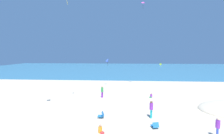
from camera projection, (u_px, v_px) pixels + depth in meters
The scene contains 12 objects.
ground_plane at pixel (113, 103), 20.94m from camera, with size 120.00×120.00×0.00m, color beige.
ocean_water at pixel (120, 68), 67.54m from camera, with size 120.00×60.00×0.05m, color teal.
beach_chair_mid_beach at pixel (155, 125), 13.92m from camera, with size 0.69×0.80×0.57m.
beach_chair_near_camera at pixel (101, 115), 16.15m from camera, with size 0.63×0.62×0.64m.
person_0 at pixel (218, 126), 12.30m from camera, with size 0.44×0.44×1.59m.
person_2 at pixel (102, 91), 23.41m from camera, with size 0.47×0.47×1.70m.
person_3 at pixel (151, 96), 23.51m from camera, with size 0.52×0.57×0.65m.
person_4 at pixel (151, 108), 16.07m from camera, with size 0.46×0.46×1.74m.
person_5 at pixel (100, 130), 13.14m from camera, with size 0.59×0.57×0.68m.
kite_magenta at pixel (143, 2), 27.66m from camera, with size 0.70×0.62×1.19m.
kite_lime at pixel (161, 64), 31.24m from camera, with size 0.47×0.29×0.85m.
kite_blue at pixel (108, 60), 31.06m from camera, with size 0.98×0.88×1.50m.
Camera 1 is at (1.27, -10.42, 6.46)m, focal length 26.04 mm.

